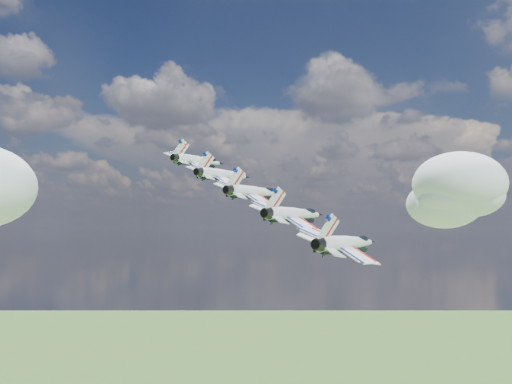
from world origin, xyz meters
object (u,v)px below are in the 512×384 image
at_px(jet_1, 225,175).
at_px(jet_3, 296,214).
at_px(jet_2, 256,192).
at_px(jet_4, 348,243).
at_px(jet_0, 200,161).

relative_size(jet_1, jet_3, 1.00).
height_order(jet_2, jet_3, jet_2).
distance_m(jet_3, jet_4, 11.46).
bearing_deg(jet_1, jet_0, 157.02).
relative_size(jet_2, jet_3, 1.00).
xyz_separation_m(jet_1, jet_4, (24.56, -21.73, -10.32)).
relative_size(jet_0, jet_1, 1.00).
relative_size(jet_2, jet_4, 1.00).
distance_m(jet_0, jet_4, 45.84).
bearing_deg(jet_4, jet_3, 157.02).
bearing_deg(jet_0, jet_2, -22.98).
bearing_deg(jet_2, jet_3, -22.98).
xyz_separation_m(jet_1, jet_2, (8.19, -7.24, -3.44)).
bearing_deg(jet_4, jet_2, 157.02).
xyz_separation_m(jet_2, jet_4, (16.38, -14.48, -6.88)).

